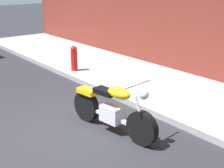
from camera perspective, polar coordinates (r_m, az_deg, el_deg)
ground_plane at (r=6.35m, az=-6.78°, el=-8.70°), size 60.00×60.00×0.00m
sidewalk at (r=8.31m, az=12.26°, el=-1.80°), size 20.43×2.88×0.14m
motorcycle at (r=6.22m, az=0.02°, el=-4.57°), size 2.14×0.70×1.14m
fire_hydrant at (r=9.94m, az=-6.70°, el=4.17°), size 0.20×0.20×0.91m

